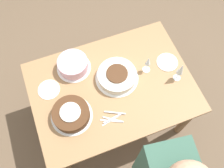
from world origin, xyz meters
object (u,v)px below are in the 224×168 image
at_px(cake_front_chocolate, 71,114).
at_px(cake_back_decorated, 73,65).
at_px(wine_glass_far, 181,70).
at_px(cake_center_white, 117,76).
at_px(wine_glass_near, 148,62).

height_order(cake_front_chocolate, cake_back_decorated, cake_back_decorated).
height_order(cake_back_decorated, wine_glass_far, wine_glass_far).
xyz_separation_m(cake_front_chocolate, cake_back_decorated, (0.14, 0.41, 0.01)).
bearing_deg(cake_center_white, cake_front_chocolate, -157.69).
xyz_separation_m(cake_center_white, wine_glass_near, (0.27, -0.01, 0.09)).
distance_m(cake_back_decorated, wine_glass_near, 0.63).
height_order(cake_center_white, wine_glass_near, wine_glass_near).
bearing_deg(cake_back_decorated, cake_center_white, -35.52).
height_order(cake_center_white, wine_glass_far, wine_glass_far).
xyz_separation_m(cake_center_white, wine_glass_far, (0.48, -0.18, 0.11)).
xyz_separation_m(cake_back_decorated, wine_glass_far, (0.79, -0.40, 0.09)).
bearing_deg(cake_back_decorated, wine_glass_far, -26.98).
bearing_deg(wine_glass_far, cake_front_chocolate, -179.50).
distance_m(cake_front_chocolate, cake_back_decorated, 0.43).
height_order(cake_back_decorated, wine_glass_near, wine_glass_near).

